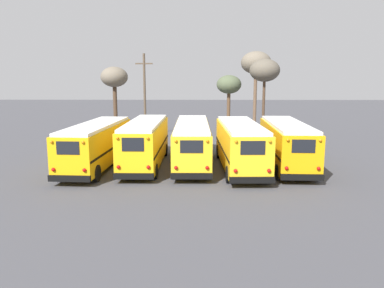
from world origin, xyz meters
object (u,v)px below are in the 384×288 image
at_px(school_bus_0, 97,144).
at_px(school_bus_3, 240,144).
at_px(utility_pole, 145,93).
at_px(bare_tree_1, 229,86).
at_px(bare_tree_2, 114,79).
at_px(school_bus_2, 192,141).
at_px(bare_tree_3, 256,64).
at_px(school_bus_4, 286,143).
at_px(bare_tree_0, 265,71).
at_px(school_bus_1, 145,142).

relative_size(school_bus_0, school_bus_3, 1.04).
xyz_separation_m(utility_pole, bare_tree_1, (8.93, 0.71, 0.80)).
height_order(utility_pole, bare_tree_2, utility_pole).
xyz_separation_m(school_bus_2, bare_tree_3, (6.93, 16.25, 6.03)).
distance_m(school_bus_0, school_bus_4, 13.20).
relative_size(utility_pole, bare_tree_1, 1.34).
height_order(school_bus_0, school_bus_2, school_bus_0).
xyz_separation_m(bare_tree_0, bare_tree_1, (-3.55, 1.17, -1.51)).
bearing_deg(school_bus_2, bare_tree_0, 60.13).
relative_size(school_bus_2, school_bus_4, 1.11).
bearing_deg(utility_pole, bare_tree_2, -175.95).
bearing_deg(bare_tree_1, school_bus_1, -115.98).
bearing_deg(bare_tree_1, school_bus_4, -78.93).
relative_size(school_bus_0, bare_tree_3, 1.12).
height_order(school_bus_0, school_bus_4, school_bus_4).
height_order(school_bus_1, school_bus_2, school_bus_1).
bearing_deg(bare_tree_3, bare_tree_2, -167.72).
relative_size(school_bus_3, bare_tree_3, 1.08).
xyz_separation_m(school_bus_3, utility_pole, (-8.48, 14.59, 2.82)).
height_order(school_bus_1, utility_pole, utility_pole).
xyz_separation_m(bare_tree_2, bare_tree_3, (15.22, 3.31, 1.62)).
relative_size(school_bus_0, bare_tree_1, 1.58).
bearing_deg(school_bus_1, school_bus_4, -0.61).
bearing_deg(school_bus_4, utility_pole, 130.37).
relative_size(school_bus_2, bare_tree_2, 1.50).
relative_size(school_bus_2, bare_tree_3, 1.21).
bearing_deg(bare_tree_3, school_bus_2, -113.10).
bearing_deg(bare_tree_2, bare_tree_3, 12.28).
distance_m(school_bus_2, school_bus_3, 3.60).
distance_m(school_bus_3, bare_tree_1, 15.73).
xyz_separation_m(school_bus_1, bare_tree_3, (10.23, 16.84, 5.96)).
bearing_deg(school_bus_1, utility_pole, 97.79).
height_order(utility_pole, bare_tree_0, utility_pole).
height_order(school_bus_2, bare_tree_2, bare_tree_2).
xyz_separation_m(school_bus_1, bare_tree_2, (-4.99, 13.53, 4.34)).
bearing_deg(bare_tree_2, bare_tree_1, 4.44).
xyz_separation_m(utility_pole, bare_tree_3, (12.11, 3.09, 3.15)).
height_order(utility_pole, bare_tree_3, bare_tree_3).
height_order(bare_tree_0, bare_tree_3, bare_tree_3).
bearing_deg(school_bus_1, school_bus_0, -171.10).
bearing_deg(bare_tree_2, school_bus_2, -57.33).
xyz_separation_m(school_bus_0, school_bus_4, (13.20, 0.41, 0.01)).
bearing_deg(bare_tree_3, school_bus_1, -121.27).
bearing_deg(school_bus_0, school_bus_2, 9.55).
bearing_deg(bare_tree_0, utility_pole, 177.92).
distance_m(school_bus_2, bare_tree_3, 18.66).
xyz_separation_m(school_bus_3, bare_tree_2, (-11.59, 14.37, 4.35)).
bearing_deg(school_bus_3, school_bus_1, 172.70).
height_order(school_bus_3, utility_pole, utility_pole).
relative_size(utility_pole, bare_tree_2, 1.18).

